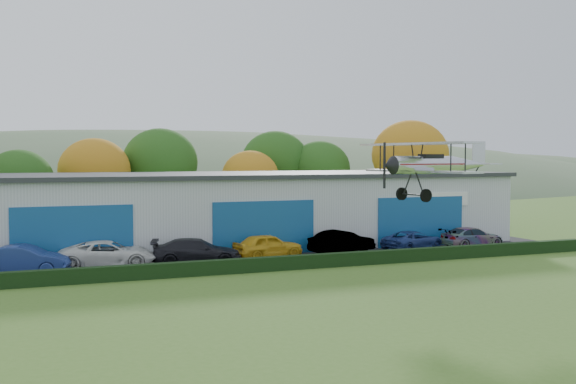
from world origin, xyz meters
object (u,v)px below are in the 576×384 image
object	(u,v)px
car_5	(342,242)
biplane	(432,163)
car_2	(109,254)
car_7	(472,237)
car_4	(268,246)
car_3	(197,251)
hangar	(237,209)
car_6	(413,240)
car_1	(25,260)

from	to	relation	value
car_5	biplane	xyz separation A→B (m)	(-1.14, -12.27, 5.37)
car_2	car_7	size ratio (longest dim) A/B	1.17
car_4	car_5	world-z (taller)	car_4
car_4	car_7	bearing A→B (deg)	-101.22
car_2	car_3	xyz separation A→B (m)	(5.04, -0.86, 0.00)
hangar	car_6	world-z (taller)	hangar
hangar	car_4	distance (m)	7.61
hangar	car_1	world-z (taller)	hangar
car_7	biplane	distance (m)	17.20
car_6	car_7	distance (m)	4.90
car_2	car_3	distance (m)	5.12
hangar	car_7	size ratio (longest dim) A/B	8.50
car_2	car_3	bearing A→B (deg)	-90.25
hangar	car_4	world-z (taller)	hangar
hangar	car_3	world-z (taller)	hangar
car_2	car_4	size ratio (longest dim) A/B	1.23
car_4	car_5	xyz separation A→B (m)	(5.33, 0.16, -0.01)
car_1	car_7	xyz separation A→B (m)	(29.93, 0.34, -0.10)
car_1	car_2	world-z (taller)	car_1
car_4	car_7	world-z (taller)	car_4
car_1	car_4	world-z (taller)	car_1
car_1	car_2	bearing A→B (deg)	-65.40
car_1	car_2	xyz separation A→B (m)	(4.57, 0.64, -0.02)
car_3	car_7	world-z (taller)	car_3
car_5	car_6	distance (m)	5.27
car_4	biplane	distance (m)	13.90
car_2	biplane	xyz separation A→B (m)	(14.07, -12.09, 5.36)
car_3	car_6	xyz separation A→B (m)	(15.42, 0.64, -0.11)
car_2	car_6	world-z (taller)	car_2
car_7	car_5	bearing A→B (deg)	84.70
hangar	car_5	size ratio (longest dim) A/B	8.71
hangar	car_3	bearing A→B (deg)	-121.62
biplane	car_3	bearing A→B (deg)	120.18
car_1	biplane	bearing A→B (deg)	-104.95
car_7	car_1	bearing A→B (deg)	88.09
car_2	car_7	bearing A→B (deg)	-81.28
car_5	biplane	world-z (taller)	biplane
car_4	biplane	xyz separation A→B (m)	(4.20, -12.11, 5.36)
car_1	car_7	world-z (taller)	car_1
car_1	car_2	distance (m)	4.62
car_1	hangar	bearing A→B (deg)	-44.71
car_7	car_6	bearing A→B (deg)	86.47
car_5	biplane	distance (m)	13.44
car_1	car_5	xyz separation A→B (m)	(19.78, 0.82, -0.03)
car_5	car_7	world-z (taller)	car_5
car_6	car_7	bearing A→B (deg)	-109.97
car_1	car_6	bearing A→B (deg)	-72.43
car_6	car_7	xyz separation A→B (m)	(4.90, -0.08, 0.03)
car_4	car_3	bearing A→B (deg)	90.31
car_3	car_7	distance (m)	20.32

